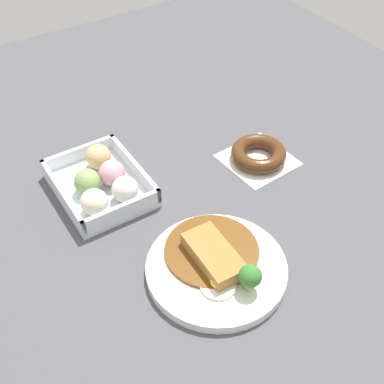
{
  "coord_description": "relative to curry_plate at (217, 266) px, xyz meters",
  "views": [
    {
      "loc": [
        -0.59,
        0.33,
        0.69
      ],
      "look_at": [
        -0.01,
        -0.04,
        0.03
      ],
      "focal_mm": 48.17,
      "sensor_mm": 36.0,
      "label": 1
    }
  ],
  "objects": [
    {
      "name": "ground_plane",
      "position": [
        0.17,
        -0.01,
        -0.02
      ],
      "size": [
        1.6,
        1.6,
        0.0
      ],
      "primitive_type": "plane",
      "color": "#4C4C51"
    },
    {
      "name": "curry_plate",
      "position": [
        0.0,
        0.0,
        0.0
      ],
      "size": [
        0.23,
        0.23,
        0.07
      ],
      "color": "white",
      "rests_on": "ground_plane"
    },
    {
      "name": "donut_box",
      "position": [
        0.27,
        0.08,
        0.01
      ],
      "size": [
        0.2,
        0.16,
        0.06
      ],
      "color": "silver",
      "rests_on": "ground_plane"
    },
    {
      "name": "chocolate_ring_donut",
      "position": [
        0.19,
        -0.24,
        0.0
      ],
      "size": [
        0.14,
        0.14,
        0.03
      ],
      "color": "white",
      "rests_on": "ground_plane"
    }
  ]
}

